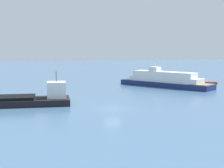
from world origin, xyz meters
TOP-DOWN VIEW (x-y plane):
  - ground_plane at (0.00, 0.00)m, footprint 400.00×400.00m
  - white_riverboat at (19.00, 26.29)m, footprint 19.07×22.89m
  - small_motorboat at (32.18, 29.73)m, footprint 6.13×1.53m

SIDE VIEW (x-z plane):
  - ground_plane at x=0.00m, z-range 0.00..0.00m
  - small_motorboat at x=32.18m, z-range -0.23..0.82m
  - white_riverboat at x=19.00m, z-range -1.50..4.85m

